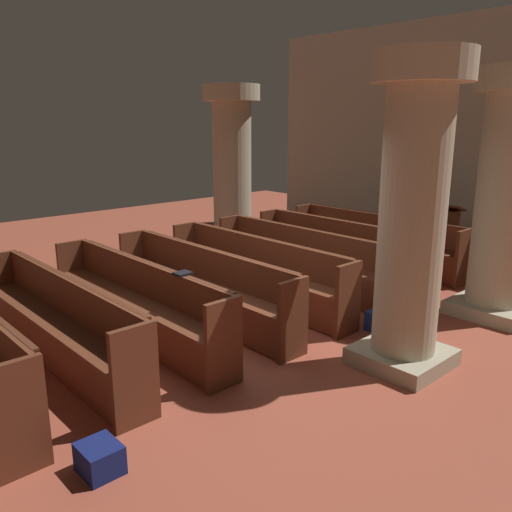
% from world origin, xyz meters
% --- Properties ---
extents(ground_plane, '(19.20, 19.20, 0.00)m').
position_xyz_m(ground_plane, '(0.00, 0.00, 0.00)').
color(ground_plane, '#9E4733').
extents(back_wall, '(10.00, 0.16, 4.50)m').
position_xyz_m(back_wall, '(0.00, 6.08, 2.25)').
color(back_wall, beige).
rests_on(back_wall, ground).
extents(pew_row_0, '(3.43, 0.47, 0.92)m').
position_xyz_m(pew_row_0, '(-0.72, 3.83, 0.50)').
color(pew_row_0, brown).
rests_on(pew_row_0, ground).
extents(pew_row_1, '(3.43, 0.46, 0.92)m').
position_xyz_m(pew_row_1, '(-0.72, 2.86, 0.50)').
color(pew_row_1, brown).
rests_on(pew_row_1, ground).
extents(pew_row_2, '(3.43, 0.46, 0.92)m').
position_xyz_m(pew_row_2, '(-0.72, 1.89, 0.50)').
color(pew_row_2, brown).
rests_on(pew_row_2, ground).
extents(pew_row_3, '(3.43, 0.47, 0.92)m').
position_xyz_m(pew_row_3, '(-0.72, 0.92, 0.50)').
color(pew_row_3, brown).
rests_on(pew_row_3, ground).
extents(pew_row_4, '(3.43, 0.46, 0.92)m').
position_xyz_m(pew_row_4, '(-0.72, -0.05, 0.50)').
color(pew_row_4, brown).
rests_on(pew_row_4, ground).
extents(pew_row_5, '(3.43, 0.46, 0.92)m').
position_xyz_m(pew_row_5, '(-0.72, -1.02, 0.50)').
color(pew_row_5, brown).
rests_on(pew_row_5, ground).
extents(pew_row_6, '(3.43, 0.47, 0.92)m').
position_xyz_m(pew_row_6, '(-0.72, -1.98, 0.50)').
color(pew_row_6, brown).
rests_on(pew_row_6, ground).
extents(pillar_aisle_side, '(1.08, 1.08, 3.21)m').
position_xyz_m(pillar_aisle_side, '(1.86, 2.96, 1.68)').
color(pillar_aisle_side, tan).
rests_on(pillar_aisle_side, ground).
extents(pillar_far_side, '(1.08, 1.08, 3.21)m').
position_xyz_m(pillar_far_side, '(-3.25, 2.64, 1.68)').
color(pillar_far_side, tan).
rests_on(pillar_far_side, ground).
extents(pillar_aisle_rear, '(0.97, 0.97, 3.21)m').
position_xyz_m(pillar_aisle_rear, '(1.86, 0.72, 1.68)').
color(pillar_aisle_rear, tan).
rests_on(pillar_aisle_rear, ground).
extents(lectern, '(0.48, 0.45, 1.08)m').
position_xyz_m(lectern, '(0.02, 5.11, 0.45)').
color(lectern, brown).
rests_on(lectern, ground).
extents(hymn_book, '(0.16, 0.18, 0.03)m').
position_xyz_m(hymn_book, '(0.01, -0.82, 0.93)').
color(hymn_book, black).
rests_on(hymn_book, pew_row_5).
extents(kneeler_box_blue, '(0.35, 0.30, 0.25)m').
position_xyz_m(kneeler_box_blue, '(1.19, 1.34, 0.12)').
color(kneeler_box_blue, navy).
rests_on(kneeler_box_blue, ground).
extents(kneeler_box_navy, '(0.32, 0.28, 0.23)m').
position_xyz_m(kneeler_box_navy, '(1.33, -2.53, 0.11)').
color(kneeler_box_navy, navy).
rests_on(kneeler_box_navy, ground).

